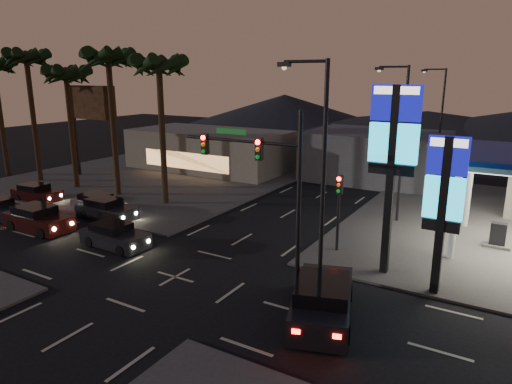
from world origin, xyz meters
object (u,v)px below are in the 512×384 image
Objects in this scene: car_lane_a_mid at (38,219)px; car_lane_b_front at (98,204)px; suv_station at (322,300)px; pylon_sign_tall at (393,143)px; car_lane_b_mid at (106,210)px; pylon_sign_short at (444,192)px; car_lane_b_rear at (36,193)px; car_lane_a_front at (115,236)px; traffic_signal_mast at (264,171)px.

car_lane_a_mid is 1.13× the size of car_lane_b_front.
pylon_sign_tall is at bearing 80.35° from suv_station.
car_lane_b_mid is at bearing 63.48° from car_lane_a_mid.
car_lane_b_mid is at bearing 179.39° from pylon_sign_short.
car_lane_a_mid reaches higher than car_lane_b_mid.
pylon_sign_tall is at bearing 158.20° from pylon_sign_short.
car_lane_b_rear is 26.26m from suv_station.
car_lane_a_front is at bearing -16.69° from car_lane_b_rear.
car_lane_a_mid is (-6.29, -0.41, 0.08)m from car_lane_a_front.
car_lane_a_front is 0.89× the size of car_lane_a_mid.
car_lane_b_front is 1.78m from car_lane_b_mid.
pylon_sign_short is 22.99m from car_lane_b_front.
pylon_sign_tall reaches higher than car_lane_a_mid.
traffic_signal_mast is at bearing -11.27° from car_lane_b_mid.
car_lane_b_front is (-15.37, 3.45, -4.61)m from traffic_signal_mast.
suv_station reaches higher than car_lane_b_front.
car_lane_a_mid is at bearing -93.08° from car_lane_b_front.
car_lane_b_rear is at bearing 146.44° from car_lane_a_mid.
traffic_signal_mast reaches higher than car_lane_b_rear.
car_lane_a_mid is at bearing -33.56° from car_lane_b_rear.
car_lane_b_front is (-6.05, 4.05, -0.01)m from car_lane_a_front.
pylon_sign_short is 17.33m from car_lane_a_front.
car_lane_b_mid is (1.63, -0.71, 0.03)m from car_lane_b_front.
car_lane_a_front reaches higher than car_lane_b_front.
suv_station is (19.18, -5.44, 0.18)m from car_lane_b_front.
traffic_signal_mast is 1.85× the size of car_lane_b_mid.
traffic_signal_mast is (-4.74, -3.51, -1.17)m from pylon_sign_tall.
pylon_sign_short is 1.48× the size of car_lane_a_mid.
car_lane_a_front is (-14.06, -4.12, -5.77)m from pylon_sign_tall.
traffic_signal_mast is 1.69× the size of car_lane_a_mid.
pylon_sign_short is 7.69m from traffic_signal_mast.
car_lane_b_front is at bearing 2.32° from car_lane_b_rear.
car_lane_a_mid is 0.85× the size of suv_station.
car_lane_a_front is 0.76× the size of suv_station.
pylon_sign_short is 1.62× the size of car_lane_b_mid.
car_lane_b_front is at bearing 146.21° from car_lane_a_front.
pylon_sign_tall is 1.29× the size of pylon_sign_short.
traffic_signal_mast is 1.92× the size of car_lane_b_front.
traffic_signal_mast is 1.90× the size of car_lane_a_front.
car_lane_b_mid is at bearing 164.91° from suv_station.
car_lane_a_mid is 19.44m from suv_station.
suv_station reaches higher than car_lane_a_mid.
car_lane_b_rear is at bearing 168.64° from suv_station.
pylon_sign_short is at bearing -21.80° from pylon_sign_tall.
suv_station is at bearing -27.63° from traffic_signal_mast.
car_lane_b_mid is at bearing 168.73° from traffic_signal_mast.
pylon_sign_short reaches higher than car_lane_a_mid.
car_lane_b_front is (-22.61, 0.93, -4.04)m from pylon_sign_short.
pylon_sign_tall is at bearing 0.71° from car_lane_b_rear.
traffic_signal_mast is at bearing 3.71° from car_lane_a_front.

